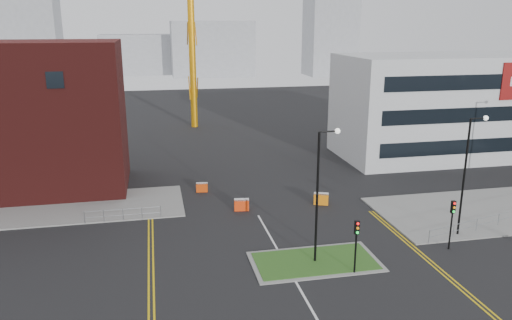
# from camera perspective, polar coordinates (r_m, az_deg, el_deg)

# --- Properties ---
(pavement_left) EXTENTS (28.00, 8.00, 0.12)m
(pavement_left) POSITION_cam_1_polar(r_m,az_deg,el_deg) (47.38, -25.63, -5.31)
(pavement_left) COLOR slate
(pavement_left) RESTS_ON ground
(island_kerb) EXTENTS (8.60, 4.60, 0.08)m
(island_kerb) POSITION_cam_1_polar(r_m,az_deg,el_deg) (34.57, 6.75, -11.46)
(island_kerb) COLOR slate
(island_kerb) RESTS_ON ground
(grass_island) EXTENTS (8.00, 4.00, 0.12)m
(grass_island) POSITION_cam_1_polar(r_m,az_deg,el_deg) (34.56, 6.75, -11.43)
(grass_island) COLOR #21531B
(grass_island) RESTS_ON ground
(office_block) EXTENTS (25.00, 12.20, 12.00)m
(office_block) POSITION_cam_1_polar(r_m,az_deg,el_deg) (63.87, 20.84, 5.81)
(office_block) COLOR silver
(office_block) RESTS_ON ground
(streetlamp_island) EXTENTS (1.46, 0.36, 9.18)m
(streetlamp_island) POSITION_cam_1_polar(r_m,az_deg,el_deg) (32.57, 7.41, -2.95)
(streetlamp_island) COLOR black
(streetlamp_island) RESTS_ON ground
(streetlamp_right_near) EXTENTS (1.46, 0.36, 9.18)m
(streetlamp_right_near) POSITION_cam_1_polar(r_m,az_deg,el_deg) (39.67, 23.06, -0.72)
(streetlamp_right_near) COLOR black
(streetlamp_right_near) RESTS_ON ground
(traffic_light_island) EXTENTS (0.28, 0.33, 3.65)m
(traffic_light_island) POSITION_cam_1_polar(r_m,az_deg,el_deg) (32.46, 11.41, -8.59)
(traffic_light_island) COLOR black
(traffic_light_island) RESTS_ON ground
(traffic_light_right) EXTENTS (0.28, 0.33, 3.65)m
(traffic_light_right) POSITION_cam_1_polar(r_m,az_deg,el_deg) (37.73, 21.53, -5.92)
(traffic_light_right) COLOR black
(traffic_light_right) RESTS_ON ground
(railing_left) EXTENTS (6.05, 0.05, 1.10)m
(railing_left) POSITION_cam_1_polar(r_m,az_deg,el_deg) (41.98, -14.97, -5.85)
(railing_left) COLOR gray
(railing_left) RESTS_ON ground
(centre_line) EXTENTS (0.15, 30.00, 0.01)m
(centre_line) POSITION_cam_1_polar(r_m,az_deg,el_deg) (29.09, 6.70, -17.15)
(centre_line) COLOR silver
(centre_line) RESTS_ON ground
(yellow_left_a) EXTENTS (0.12, 24.00, 0.01)m
(yellow_left_a) POSITION_cam_1_polar(r_m,az_deg,el_deg) (34.86, -12.16, -11.54)
(yellow_left_a) COLOR gold
(yellow_left_a) RESTS_ON ground
(yellow_left_b) EXTENTS (0.12, 24.00, 0.01)m
(yellow_left_b) POSITION_cam_1_polar(r_m,az_deg,el_deg) (34.85, -11.66, -11.52)
(yellow_left_b) COLOR gold
(yellow_left_b) RESTS_ON ground
(yellow_right_a) EXTENTS (0.12, 20.00, 0.01)m
(yellow_right_a) POSITION_cam_1_polar(r_m,az_deg,el_deg) (35.94, 19.44, -11.26)
(yellow_right_a) COLOR gold
(yellow_right_a) RESTS_ON ground
(yellow_right_b) EXTENTS (0.12, 20.00, 0.01)m
(yellow_right_b) POSITION_cam_1_polar(r_m,az_deg,el_deg) (36.09, 19.85, -11.18)
(yellow_right_b) COLOR gold
(yellow_right_b) RESTS_ON ground
(skyline_a) EXTENTS (18.00, 12.00, 22.00)m
(skyline_a) POSITION_cam_1_polar(r_m,az_deg,el_deg) (144.77, -25.07, 12.25)
(skyline_a) COLOR gray
(skyline_a) RESTS_ON ground
(skyline_b) EXTENTS (24.00, 12.00, 16.00)m
(skyline_b) POSITION_cam_1_polar(r_m,az_deg,el_deg) (152.41, -5.02, 12.57)
(skyline_b) COLOR gray
(skyline_b) RESTS_ON ground
(skyline_c) EXTENTS (14.00, 12.00, 28.00)m
(skyline_c) POSITION_cam_1_polar(r_m,az_deg,el_deg) (155.50, 8.51, 14.73)
(skyline_c) COLOR gray
(skyline_c) RESTS_ON ground
(skyline_d) EXTENTS (30.00, 12.00, 12.00)m
(skyline_d) POSITION_cam_1_polar(r_m,az_deg,el_deg) (161.43, -11.94, 11.75)
(skyline_d) COLOR gray
(skyline_d) RESTS_ON ground
(barrier_left) EXTENTS (1.29, 0.56, 1.05)m
(barrier_left) POSITION_cam_1_polar(r_m,az_deg,el_deg) (42.92, -1.66, -5.07)
(barrier_left) COLOR #ED3A0D
(barrier_left) RESTS_ON ground
(barrier_mid) EXTENTS (1.12, 0.51, 0.91)m
(barrier_mid) POSITION_cam_1_polar(r_m,az_deg,el_deg) (47.79, -6.20, -3.08)
(barrier_mid) COLOR #CD3E0B
(barrier_mid) RESTS_ON ground
(barrier_right) EXTENTS (1.34, 0.85, 1.07)m
(barrier_right) POSITION_cam_1_polar(r_m,az_deg,el_deg) (44.64, 7.45, -4.36)
(barrier_right) COLOR orange
(barrier_right) RESTS_ON ground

